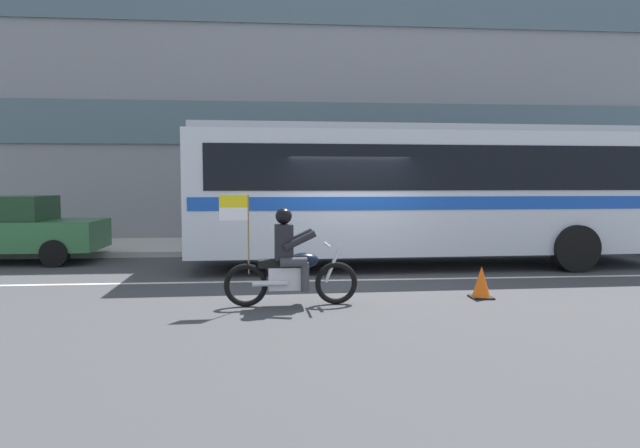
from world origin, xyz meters
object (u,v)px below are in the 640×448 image
(traffic_cone, at_px, (481,283))
(motorcycle_with_rider, at_px, (290,264))
(transit_bus, at_px, (427,186))
(parked_hatchback_downstreet, at_px, (8,228))

(traffic_cone, bearing_deg, motorcycle_with_rider, -175.03)
(transit_bus, xyz_separation_m, parked_hatchback_downstreet, (-10.07, 1.39, -1.03))
(motorcycle_with_rider, bearing_deg, traffic_cone, 4.97)
(motorcycle_with_rider, distance_m, parked_hatchback_downstreet, 8.60)
(transit_bus, relative_size, traffic_cone, 20.09)
(transit_bus, bearing_deg, motorcycle_with_rider, -130.10)
(transit_bus, distance_m, motorcycle_with_rider, 5.36)
(transit_bus, distance_m, traffic_cone, 4.05)
(transit_bus, xyz_separation_m, traffic_cone, (-0.10, -3.71, -1.62))
(motorcycle_with_rider, height_order, parked_hatchback_downstreet, motorcycle_with_rider)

